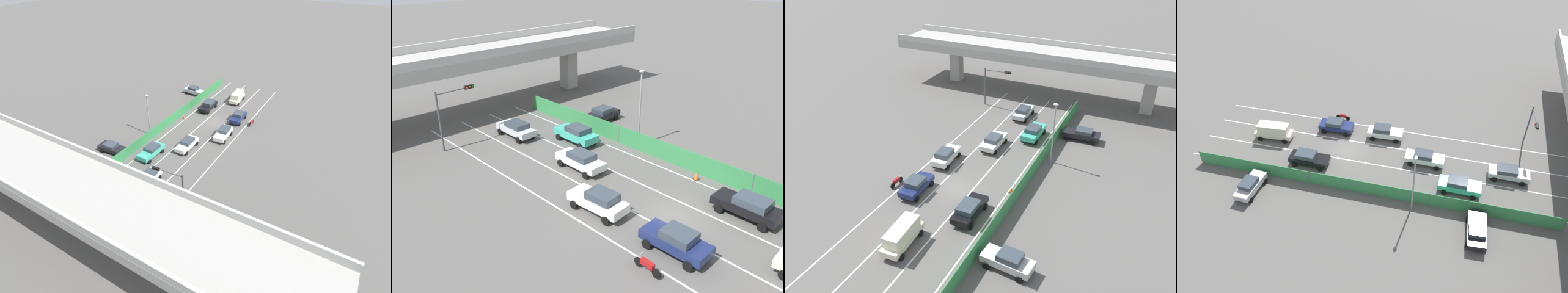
{
  "view_description": "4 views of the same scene",
  "coord_description": "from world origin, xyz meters",
  "views": [
    {
      "loc": [
        -20.51,
        41.99,
        26.73
      ],
      "look_at": [
        -1.71,
        10.08,
        1.13
      ],
      "focal_mm": 27.1,
      "sensor_mm": 36.0,
      "label": 1
    },
    {
      "loc": [
        -21.65,
        -13.62,
        16.72
      ],
      "look_at": [
        2.34,
        11.29,
        0.9
      ],
      "focal_mm": 38.61,
      "sensor_mm": 36.0,
      "label": 2
    },
    {
      "loc": [
        18.08,
        -31.17,
        25.42
      ],
      "look_at": [
        -0.56,
        7.09,
        1.32
      ],
      "focal_mm": 38.01,
      "sensor_mm": 36.0,
      "label": 3
    },
    {
      "loc": [
        36.65,
        12.76,
        33.65
      ],
      "look_at": [
        -0.45,
        3.27,
        0.83
      ],
      "focal_mm": 37.82,
      "sensor_mm": 36.0,
      "label": 4
    }
  ],
  "objects": [
    {
      "name": "lane_line_mid_left",
      "position": [
        -1.77,
        4.47,
        0.0
      ],
      "size": [
        0.14,
        44.94,
        0.01
      ],
      "primitive_type": "cube",
      "color": "silver",
      "rests_on": "ground"
    },
    {
      "name": "car_sedan_silver",
      "position": [
        0.22,
        19.44,
        0.89
      ],
      "size": [
        2.0,
        4.58,
        1.57
      ],
      "color": "#B7BABC",
      "rests_on": "ground"
    },
    {
      "name": "car_taxi_teal",
      "position": [
        3.61,
        14.2,
        0.94
      ],
      "size": [
        2.11,
        4.65,
        1.69
      ],
      "color": "teal",
      "rests_on": "ground"
    },
    {
      "name": "car_hatchback_white",
      "position": [
        0.03,
        9.76,
        0.9
      ],
      "size": [
        1.99,
        4.61,
        1.6
      ],
      "color": "silver",
      "rests_on": "ground"
    },
    {
      "name": "motorcycle",
      "position": [
        -5.94,
        -2.24,
        0.46
      ],
      "size": [
        0.6,
        1.95,
        0.93
      ],
      "color": "black",
      "rests_on": "ground"
    },
    {
      "name": "car_sedan_white",
      "position": [
        -3.52,
        4.09,
        0.94
      ],
      "size": [
        2.21,
        4.53,
        1.7
      ],
      "color": "white",
      "rests_on": "ground"
    },
    {
      "name": "lane_line_right_edge",
      "position": [
        5.31,
        4.47,
        0.0
      ],
      "size": [
        0.14,
        44.94,
        0.01
      ],
      "primitive_type": "cube",
      "color": "silver",
      "rests_on": "ground"
    },
    {
      "name": "lane_line_left_edge",
      "position": [
        -5.31,
        4.47,
        0.0
      ],
      "size": [
        0.14,
        44.94,
        0.01
      ],
      "primitive_type": "cube",
      "color": "silver",
      "rests_on": "ground"
    },
    {
      "name": "traffic_light",
      "position": [
        -5.29,
        21.41,
        4.09
      ],
      "size": [
        4.02,
        0.55,
        5.75
      ],
      "color": "#47474C",
      "rests_on": "ground"
    },
    {
      "name": "traffic_cone",
      "position": [
        5.57,
        1.9,
        0.3
      ],
      "size": [
        0.47,
        0.47,
        0.64
      ],
      "color": "orange",
      "rests_on": "ground"
    },
    {
      "name": "lane_line_mid_right",
      "position": [
        1.77,
        4.47,
        0.0
      ],
      "size": [
        0.14,
        44.94,
        0.01
      ],
      "primitive_type": "cube",
      "color": "silver",
      "rests_on": "ground"
    },
    {
      "name": "car_van_cream",
      "position": [
        0.04,
        -9.56,
        1.2
      ],
      "size": [
        2.18,
        4.84,
        2.1
      ],
      "color": "beige",
      "rests_on": "ground"
    },
    {
      "name": "ground_plane",
      "position": [
        0.0,
        0.0,
        0.0
      ],
      "size": [
        300.0,
        300.0,
        0.0
      ],
      "primitive_type": "plane",
      "color": "#565451"
    },
    {
      "name": "street_lamp",
      "position": [
        7.41,
        9.58,
        4.47
      ],
      "size": [
        0.6,
        0.36,
        7.41
      ],
      "color": "gray",
      "rests_on": "ground"
    },
    {
      "name": "green_fence",
      "position": [
        6.55,
        4.47,
        0.88
      ],
      "size": [
        0.1,
        41.04,
        1.77
      ],
      "color": "#338447",
      "rests_on": "ground"
    },
    {
      "name": "car_sedan_navy",
      "position": [
        -3.32,
        -2.36,
        0.9
      ],
      "size": [
        2.15,
        4.42,
        1.63
      ],
      "color": "navy",
      "rests_on": "ground"
    },
    {
      "name": "parked_wagon_silver",
      "position": [
        9.37,
        -8.13,
        0.93
      ],
      "size": [
        4.46,
        2.21,
        1.71
      ],
      "color": "#B2B5B7",
      "rests_on": "ground"
    },
    {
      "name": "car_sedan_black",
      "position": [
        3.49,
        -3.55,
        0.92
      ],
      "size": [
        2.11,
        4.71,
        1.63
      ],
      "color": "black",
      "rests_on": "ground"
    },
    {
      "name": "parked_sedan_dark",
      "position": [
        9.33,
        16.46,
        0.86
      ],
      "size": [
        4.72,
        2.27,
        1.52
      ],
      "color": "black",
      "rests_on": "ground"
    }
  ]
}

